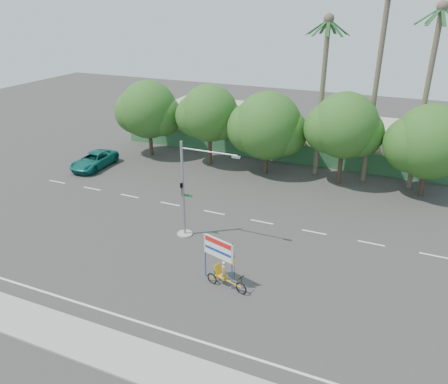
% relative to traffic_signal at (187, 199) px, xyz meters
% --- Properties ---
extents(ground, '(120.00, 120.00, 0.00)m').
position_rel_traffic_signal_xyz_m(ground, '(2.20, -3.98, -2.92)').
color(ground, '#33302D').
rests_on(ground, ground).
extents(sidewalk_near, '(50.00, 2.40, 0.12)m').
position_rel_traffic_signal_xyz_m(sidewalk_near, '(2.20, -11.48, -2.86)').
color(sidewalk_near, gray).
rests_on(sidewalk_near, ground).
extents(fence, '(38.00, 0.08, 2.00)m').
position_rel_traffic_signal_xyz_m(fence, '(2.20, 17.52, -1.92)').
color(fence, '#336B3D').
rests_on(fence, ground).
extents(building_left, '(12.00, 8.00, 4.00)m').
position_rel_traffic_signal_xyz_m(building_left, '(-7.80, 22.02, -0.92)').
color(building_left, '#BAAF94').
rests_on(building_left, ground).
extents(building_right, '(14.00, 8.00, 3.60)m').
position_rel_traffic_signal_xyz_m(building_right, '(10.20, 22.02, -1.12)').
color(building_right, '#BAAF94').
rests_on(building_right, ground).
extents(tree_far_left, '(7.14, 6.00, 7.96)m').
position_rel_traffic_signal_xyz_m(tree_far_left, '(-11.85, 14.02, 1.84)').
color(tree_far_left, '#473828').
rests_on(tree_far_left, ground).
extents(tree_left, '(6.66, 5.60, 8.07)m').
position_rel_traffic_signal_xyz_m(tree_left, '(-4.85, 14.02, 2.14)').
color(tree_left, '#473828').
rests_on(tree_left, ground).
extents(tree_center, '(7.62, 6.40, 7.85)m').
position_rel_traffic_signal_xyz_m(tree_center, '(1.14, 14.02, 1.55)').
color(tree_center, '#473828').
rests_on(tree_center, ground).
extents(tree_right, '(6.90, 5.80, 8.36)m').
position_rel_traffic_signal_xyz_m(tree_right, '(8.15, 14.02, 2.32)').
color(tree_right, '#473828').
rests_on(tree_right, ground).
extents(tree_far_right, '(7.38, 6.20, 7.94)m').
position_rel_traffic_signal_xyz_m(tree_far_right, '(15.15, 14.02, 1.73)').
color(tree_far_right, '#473828').
rests_on(tree_far_right, ground).
extents(palm_tall, '(3.73, 3.79, 17.45)m').
position_rel_traffic_signal_xyz_m(palm_tall, '(10.20, 15.52, 7.55)').
color(palm_tall, '#70604C').
rests_on(palm_tall, ground).
extents(palm_mid, '(3.73, 3.79, 15.45)m').
position_rel_traffic_signal_xyz_m(palm_mid, '(14.20, 15.52, 6.48)').
color(palm_mid, '#70604C').
rests_on(palm_mid, ground).
extents(palm_short, '(3.73, 3.79, 14.45)m').
position_rel_traffic_signal_xyz_m(palm_short, '(5.70, 15.52, 5.94)').
color(palm_short, '#70604C').
rests_on(palm_short, ground).
extents(traffic_signal, '(4.72, 1.10, 7.00)m').
position_rel_traffic_signal_xyz_m(traffic_signal, '(0.00, 0.00, 0.00)').
color(traffic_signal, gray).
rests_on(traffic_signal, ground).
extents(trike_billboard, '(3.08, 1.27, 3.14)m').
position_rel_traffic_signal_xyz_m(trike_billboard, '(4.55, -4.38, -1.66)').
color(trike_billboard, black).
rests_on(trike_billboard, ground).
extents(pickup_truck, '(2.72, 5.61, 1.54)m').
position_rel_traffic_signal_xyz_m(pickup_truck, '(-14.98, 8.44, -2.15)').
color(pickup_truck, '#0D6156').
rests_on(pickup_truck, ground).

